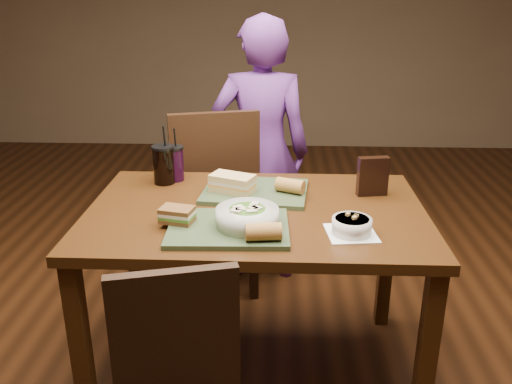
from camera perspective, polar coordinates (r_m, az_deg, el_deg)
ground at (r=2.48m, az=-0.00°, el=-18.01°), size 6.00×6.00×0.00m
dining_table at (r=2.12m, az=-0.00°, el=-4.04°), size 1.30×0.85×0.75m
chair_far at (r=2.79m, az=-3.96°, el=-0.11°), size 0.53×0.54×1.00m
diner at (r=2.91m, az=0.54°, el=4.15°), size 0.52×0.35×1.43m
tray_near at (r=1.91m, az=-2.92°, el=-3.81°), size 0.43×0.33×0.02m
tray_far at (r=2.24m, az=-0.09°, el=0.05°), size 0.45×0.36×0.02m
salad_bowl at (r=1.89m, az=-0.92°, el=-2.51°), size 0.22×0.22×0.07m
soup_bowl at (r=1.90m, az=10.04°, el=-3.49°), size 0.19×0.19×0.07m
sandwich_near at (r=1.94m, az=-8.31°, el=-2.38°), size 0.13×0.10×0.05m
sandwich_far at (r=2.21m, az=-2.50°, el=0.95°), size 0.20×0.16×0.07m
baguette_near at (r=1.79m, az=0.80°, el=-4.20°), size 0.12×0.07×0.06m
baguette_far at (r=2.20m, az=3.62°, el=0.66°), size 0.13×0.10×0.06m
cup_cola at (r=2.37m, az=-9.70°, el=2.88°), size 0.10×0.10×0.26m
cup_berry at (r=2.40m, az=-8.60°, el=3.03°), size 0.09×0.09×0.24m
chip_bag at (r=2.25m, az=12.18°, el=1.62°), size 0.13×0.06×0.16m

